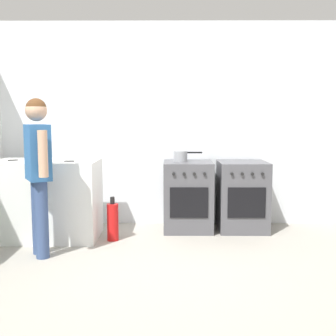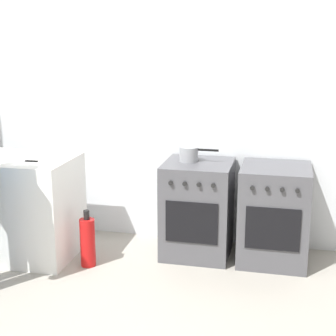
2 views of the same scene
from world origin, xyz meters
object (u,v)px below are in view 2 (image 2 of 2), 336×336
(pot, at_px, (189,154))
(knife_bread, at_px, (20,161))
(oven_left, at_px, (198,208))
(fire_extinguisher, at_px, (88,242))
(oven_right, at_px, (274,214))

(pot, xyz_separation_m, knife_bread, (-1.36, -0.52, -0.01))
(knife_bread, bearing_deg, pot, 21.04)
(oven_left, distance_m, fire_extinguisher, 1.01)
(oven_left, relative_size, knife_bread, 2.42)
(fire_extinguisher, bearing_deg, knife_bread, -178.32)
(oven_left, xyz_separation_m, pot, (-0.09, 0.03, 0.49))
(pot, bearing_deg, oven_right, -2.06)
(oven_right, bearing_deg, knife_bread, -166.85)
(oven_left, distance_m, knife_bread, 1.60)
(oven_left, distance_m, oven_right, 0.67)
(oven_left, bearing_deg, fire_extinguisher, -151.22)
(pot, relative_size, fire_extinguisher, 0.69)
(oven_left, height_order, knife_bread, knife_bread)
(oven_left, bearing_deg, pot, 162.71)
(oven_left, xyz_separation_m, oven_right, (0.67, -0.00, -0.00))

